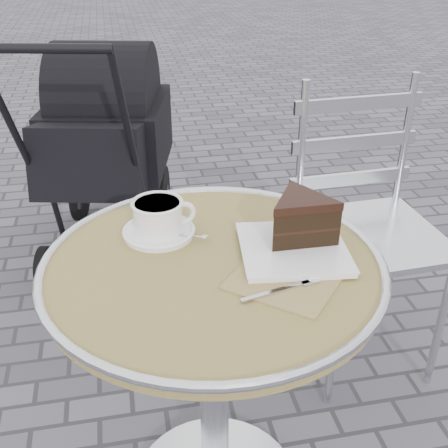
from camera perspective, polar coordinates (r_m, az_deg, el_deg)
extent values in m
cylinder|color=silver|center=(1.40, -0.99, -16.60)|extent=(0.07, 0.07, 0.67)
cylinder|color=tan|center=(1.18, -1.14, -4.59)|extent=(0.70, 0.70, 0.03)
torus|color=silver|center=(1.17, -1.15, -3.97)|extent=(0.72, 0.72, 0.02)
cylinder|color=white|center=(1.27, -6.62, -0.86)|extent=(0.16, 0.16, 0.01)
cylinder|color=white|center=(1.25, -6.73, 0.74)|extent=(0.12, 0.12, 0.07)
torus|color=white|center=(1.26, -4.10, 1.13)|extent=(0.06, 0.02, 0.06)
cylinder|color=beige|center=(1.24, -6.81, 2.03)|extent=(0.10, 0.10, 0.01)
cube|color=#987C53|center=(1.13, 6.36, -5.38)|extent=(0.28, 0.28, 0.00)
cube|color=white|center=(1.20, 7.02, -2.59)|extent=(0.24, 0.24, 0.01)
cylinder|color=silver|center=(1.75, 11.07, -11.87)|extent=(0.03, 0.03, 0.47)
cylinder|color=silver|center=(1.91, 21.09, -9.57)|extent=(0.03, 0.03, 0.47)
cylinder|color=silver|center=(2.01, 6.94, -5.44)|extent=(0.03, 0.03, 0.47)
cylinder|color=silver|center=(2.15, 15.99, -3.95)|extent=(0.03, 0.03, 0.47)
cube|color=silver|center=(1.81, 14.72, -1.17)|extent=(0.44, 0.44, 0.02)
cube|color=black|center=(2.45, -12.37, 7.13)|extent=(0.56, 0.74, 0.40)
cylinder|color=black|center=(1.80, -18.03, 16.59)|extent=(0.42, 0.12, 0.03)
cylinder|color=black|center=(2.43, -17.74, -4.24)|extent=(0.07, 0.18, 0.18)
cylinder|color=black|center=(2.32, -7.89, -4.56)|extent=(0.07, 0.18, 0.18)
cylinder|color=black|center=(2.90, -14.45, 3.06)|extent=(0.10, 0.28, 0.28)
cylinder|color=black|center=(2.82, -6.19, 3.05)|extent=(0.10, 0.28, 0.28)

